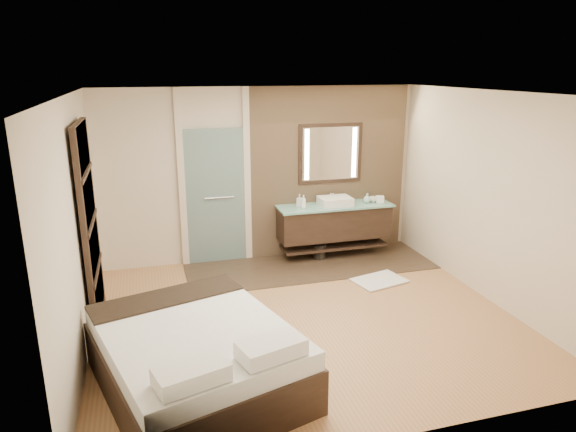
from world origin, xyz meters
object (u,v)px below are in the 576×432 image
object	(u,v)px
mirror_unit	(330,153)
bed	(197,357)
waste_bin	(320,252)
vanity	(334,222)

from	to	relation	value
mirror_unit	bed	world-z (taller)	mirror_unit
mirror_unit	waste_bin	bearing A→B (deg)	-130.67
vanity	bed	bearing A→B (deg)	-130.11
vanity	mirror_unit	world-z (taller)	mirror_unit
vanity	waste_bin	bearing A→B (deg)	-165.52
mirror_unit	bed	size ratio (longest dim) A/B	0.44
waste_bin	vanity	bearing A→B (deg)	14.48
vanity	waste_bin	world-z (taller)	vanity
bed	vanity	bearing A→B (deg)	33.61
vanity	mirror_unit	xyz separation A→B (m)	(0.00, 0.24, 1.07)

